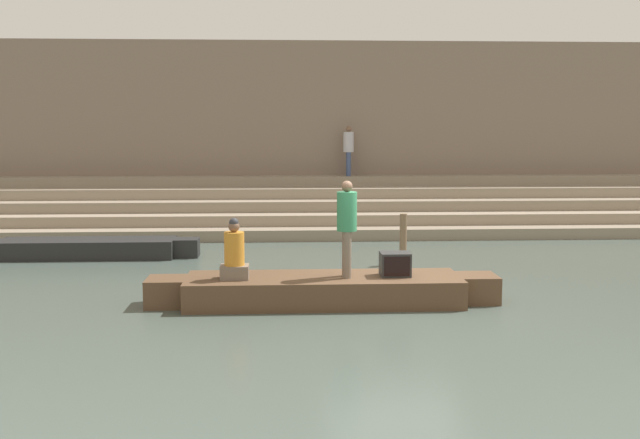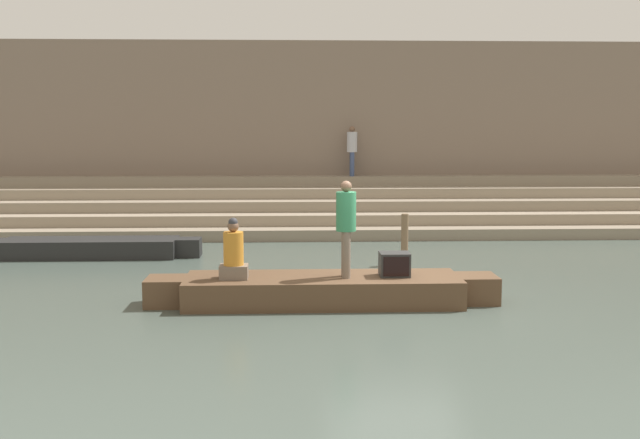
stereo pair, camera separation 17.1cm
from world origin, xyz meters
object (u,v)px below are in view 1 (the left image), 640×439
at_px(person_standing, 347,222).
at_px(moored_boat_shore, 87,248).
at_px(tv_set, 395,264).
at_px(mooring_post, 403,239).
at_px(person_rowing, 234,255).
at_px(person_on_steps, 349,147).
at_px(rowboat_main, 323,289).

height_order(person_standing, moored_boat_shore, person_standing).
xyz_separation_m(tv_set, moored_boat_shore, (-6.87, 5.13, -0.48)).
distance_m(person_standing, mooring_post, 4.32).
bearing_deg(person_rowing, mooring_post, 39.75).
bearing_deg(moored_boat_shore, person_on_steps, 43.65).
distance_m(tv_set, person_on_steps, 11.04).
distance_m(tv_set, moored_boat_shore, 8.59).
height_order(person_standing, mooring_post, person_standing).
distance_m(rowboat_main, mooring_post, 4.36).
xyz_separation_m(moored_boat_shore, person_on_steps, (7.00, 5.76, 2.30)).
bearing_deg(person_on_steps, person_standing, 78.48).
bearing_deg(mooring_post, tv_set, -101.53).
relative_size(person_rowing, moored_boat_shore, 0.20).
height_order(person_rowing, tv_set, person_rowing).
bearing_deg(moored_boat_shore, person_standing, -36.74).
relative_size(tv_set, moored_boat_shore, 0.10).
relative_size(rowboat_main, person_rowing, 5.80).
height_order(moored_boat_shore, person_on_steps, person_on_steps).
distance_m(person_rowing, person_on_steps, 11.53).
relative_size(rowboat_main, mooring_post, 5.36).
height_order(rowboat_main, person_on_steps, person_on_steps).
bearing_deg(rowboat_main, person_rowing, -172.62).
xyz_separation_m(moored_boat_shore, mooring_post, (7.66, -1.31, 0.36)).
height_order(moored_boat_shore, mooring_post, mooring_post).
bearing_deg(mooring_post, person_standing, -113.40).
relative_size(tv_set, person_on_steps, 0.34).
bearing_deg(person_standing, moored_boat_shore, 122.04).
bearing_deg(person_on_steps, person_rowing, 68.31).
relative_size(person_standing, person_on_steps, 1.09).
xyz_separation_m(rowboat_main, person_on_steps, (1.45, 10.88, 2.27)).
bearing_deg(rowboat_main, person_on_steps, 85.52).
bearing_deg(mooring_post, rowboat_main, -118.84).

